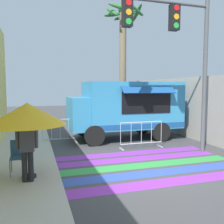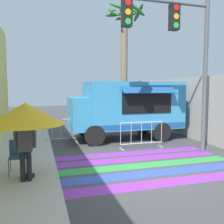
{
  "view_description": "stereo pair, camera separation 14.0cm",
  "coord_description": "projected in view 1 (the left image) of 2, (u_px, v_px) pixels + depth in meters",
  "views": [
    {
      "loc": [
        -3.17,
        -6.35,
        2.45
      ],
      "look_at": [
        -0.22,
        3.13,
        1.51
      ],
      "focal_mm": 40.0,
      "sensor_mm": 36.0,
      "label": 1
    },
    {
      "loc": [
        -3.04,
        -6.39,
        2.45
      ],
      "look_at": [
        -0.22,
        3.13,
        1.51
      ],
      "focal_mm": 40.0,
      "sensor_mm": 36.0,
      "label": 2
    }
  ],
  "objects": [
    {
      "name": "crosswalk_painted",
      "position": [
        140.0,
        166.0,
        7.94
      ],
      "size": [
        6.4,
        3.6,
        0.01
      ],
      "color": "purple",
      "rests_on": "ground_plane"
    },
    {
      "name": "palm_tree",
      "position": [
        123.0,
        48.0,
        15.37
      ],
      "size": [
        2.47,
        2.61,
        7.57
      ],
      "color": "#7A664C",
      "rests_on": "ground_plane"
    },
    {
      "name": "patio_umbrella",
      "position": [
        27.0,
        114.0,
        6.31
      ],
      "size": [
        1.96,
        1.96,
        1.94
      ],
      "color": "black",
      "rests_on": "sidewalk_left"
    },
    {
      "name": "folding_chair",
      "position": [
        19.0,
        153.0,
        6.77
      ],
      "size": [
        0.47,
        0.47,
        0.89
      ],
      "rotation": [
        0.0,
        0.0,
        -0.19
      ],
      "color": "#4C4C51",
      "rests_on": "sidewalk_left"
    },
    {
      "name": "concrete_wall_right",
      "position": [
        208.0,
        110.0,
        11.17
      ],
      "size": [
        0.2,
        16.0,
        3.01
      ],
      "color": "#A39E93",
      "rests_on": "ground_plane"
    },
    {
      "name": "food_truck",
      "position": [
        124.0,
        107.0,
        12.05
      ],
      "size": [
        5.27,
        2.8,
        2.75
      ],
      "color": "#338CBF",
      "rests_on": "ground_plane"
    },
    {
      "name": "traffic_signal_pole",
      "position": [
        175.0,
        39.0,
        8.93
      ],
      "size": [
        4.14,
        0.29,
        5.83
      ],
      "color": "#515456",
      "rests_on": "ground_plane"
    },
    {
      "name": "ground_plane",
      "position": [
        151.0,
        174.0,
        7.2
      ],
      "size": [
        60.0,
        60.0,
        0.0
      ],
      "primitive_type": "plane",
      "color": "#424244"
    },
    {
      "name": "vendor_person",
      "position": [
        27.0,
        145.0,
        6.1
      ],
      "size": [
        0.53,
        0.21,
        1.61
      ],
      "rotation": [
        0.0,
        0.0,
        0.05
      ],
      "color": "black",
      "rests_on": "sidewalk_left"
    },
    {
      "name": "barricade_side",
      "position": [
        60.0,
        132.0,
        11.17
      ],
      "size": [
        1.54,
        0.44,
        1.09
      ],
      "color": "#B7BABF",
      "rests_on": "ground_plane"
    },
    {
      "name": "barricade_front",
      "position": [
        141.0,
        135.0,
        10.29
      ],
      "size": [
        1.85,
        0.44,
        1.09
      ],
      "color": "#B7BABF",
      "rests_on": "ground_plane"
    }
  ]
}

